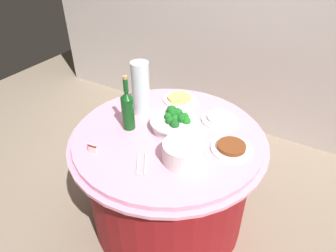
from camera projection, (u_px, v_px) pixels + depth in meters
ground_plane at (168, 216)px, 2.19m from camera, size 6.00×6.00×0.00m
buffet_table at (168, 178)px, 1.97m from camera, size 1.16×1.16×0.74m
broccoli_bowl at (174, 121)px, 1.78m from camera, size 0.28×0.28×0.11m
plate_stack at (183, 152)px, 1.53m from camera, size 0.21×0.21×0.11m
wine_bottle at (128, 109)px, 1.74m from camera, size 0.07×0.07×0.34m
decorative_fruit_vase at (141, 91)px, 1.87m from camera, size 0.11×0.11×0.34m
serving_tongs at (141, 165)px, 1.53m from camera, size 0.12×0.16×0.01m
food_plate_rice at (219, 119)px, 1.86m from camera, size 0.22×0.22×0.03m
food_plate_stir_fry at (231, 148)px, 1.63m from camera, size 0.22×0.22×0.04m
food_plate_noodles at (179, 99)px, 2.06m from camera, size 0.22×0.22×0.03m
label_placard_front at (92, 148)px, 1.60m from camera, size 0.05×0.01×0.05m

